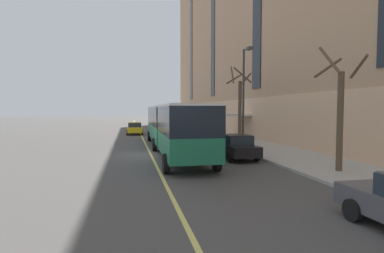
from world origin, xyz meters
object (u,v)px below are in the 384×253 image
Objects in this scene: taxi_cab at (135,128)px; street_tree_mid_block at (240,104)px; parked_car_darkgray_3 at (191,131)px; parked_car_darkgray_5 at (212,138)px; street_lamp at (244,89)px; parked_car_navy_2 at (174,125)px; parked_car_silver_4 at (181,127)px; city_bus at (171,125)px; parked_car_black_0 at (236,146)px; street_tree_near_corner at (340,111)px.

taxi_cab is 16.22m from street_tree_mid_block.
parked_car_darkgray_3 is 8.80m from parked_car_darkgray_5.
taxi_cab is at bearing 114.24° from street_lamp.
parked_car_navy_2 and parked_car_silver_4 have the same top height.
parked_car_navy_2 is (3.85, 24.18, -1.24)m from city_bus.
parked_car_darkgray_3 is (-0.14, -13.56, 0.00)m from parked_car_navy_2.
street_tree_mid_block is (3.08, -20.47, 2.92)m from parked_car_navy_2.
street_lamp reaches higher than street_tree_mid_block.
street_tree_mid_block is (3.16, 1.89, 2.92)m from parked_car_darkgray_5.
parked_car_darkgray_3 is 1.08× the size of parked_car_darkgray_5.
street_tree_near_corner reaches higher than parked_car_black_0.
parked_car_silver_4 is at bearing 95.17° from street_lamp.
city_bus is 8.03m from street_tree_mid_block.
street_lamp reaches higher than street_tree_near_corner.
parked_car_darkgray_5 is (3.76, 1.82, -1.24)m from city_bus.
parked_car_darkgray_3 is 7.10m from parked_car_silver_4.
street_tree_mid_block is (6.92, 3.71, 1.68)m from city_bus.
parked_car_darkgray_5 is 0.94× the size of taxi_cab.
parked_car_black_0 is 9.20m from street_tree_mid_block.
street_lamp is at bearing 60.27° from parked_car_black_0.
parked_car_darkgray_5 is at bearing -89.61° from parked_car_darkgray_3.
street_tree_mid_block is 0.93× the size of street_lamp.
parked_car_darkgray_3 is at bearing 99.03° from street_tree_near_corner.
parked_car_silver_4 is 0.95× the size of taxi_cab.
taxi_cab is at bearing 98.33° from city_bus.
street_lamp is (1.91, 3.35, 3.99)m from parked_car_black_0.
parked_car_navy_2 is at bearing 50.24° from taxi_cab.
parked_car_silver_4 is at bearing 77.86° from city_bus.
parked_car_black_0 is at bearing -112.44° from street_tree_mid_block.
taxi_cab is (-6.03, 20.99, 0.00)m from parked_car_black_0.
parked_car_black_0 is 6.81m from street_tree_near_corner.
city_bus is 24.52m from parked_car_navy_2.
parked_car_silver_4 and parked_car_darkgray_5 have the same top height.
street_tree_near_corner is at bearing -83.50° from parked_car_silver_4.
city_bus is at bearing -102.14° from parked_car_silver_4.
parked_car_black_0 is at bearing -90.57° from parked_car_silver_4.
street_lamp is (7.94, -17.64, 3.99)m from taxi_cab.
parked_car_black_0 is 6.18m from parked_car_darkgray_5.
parked_car_darkgray_3 is at bearing 90.39° from parked_car_darkgray_5.
parked_car_black_0 is 0.72× the size of street_tree_near_corner.
parked_car_navy_2 is 25.56m from street_lamp.
parked_car_black_0 is 22.08m from parked_car_silver_4.
street_lamp is (1.74, -2.83, 3.99)m from parked_car_darkgray_5.
parked_car_darkgray_5 is 12.28m from street_tree_near_corner.
street_tree_mid_block is at bearing 30.87° from parked_car_darkgray_5.
street_lamp reaches higher than parked_car_navy_2.
taxi_cab is at bearing 109.54° from street_tree_near_corner.
street_lamp is (5.51, -1.01, 2.75)m from city_bus.
city_bus is 4.29× the size of parked_car_black_0.
city_bus is 2.68× the size of street_tree_mid_block.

